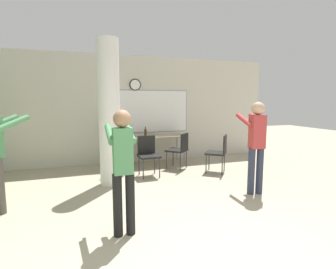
{
  "coord_description": "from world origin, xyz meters",
  "views": [
    {
      "loc": [
        -1.34,
        -1.87,
        1.65
      ],
      "look_at": [
        0.21,
        2.64,
        1.02
      ],
      "focal_mm": 28.0,
      "sensor_mm": 36.0,
      "label": 1
    }
  ],
  "objects_px": {
    "chair_table_right": "(179,148)",
    "chair_table_left": "(118,151)",
    "bottle_on_table": "(145,132)",
    "chair_mid_room": "(219,151)",
    "person_playing_front": "(123,163)",
    "person_playing_side": "(256,140)",
    "chair_table_front": "(148,153)",
    "folding_table": "(149,138)"
  },
  "relations": [
    {
      "from": "chair_table_right",
      "to": "chair_table_left",
      "type": "xyz_separation_m",
      "value": [
        -1.46,
        0.08,
        0.0
      ]
    },
    {
      "from": "bottle_on_table",
      "to": "chair_table_left",
      "type": "bearing_deg",
      "value": -142.09
    },
    {
      "from": "chair_mid_room",
      "to": "person_playing_front",
      "type": "distance_m",
      "value": 3.29
    },
    {
      "from": "chair_table_right",
      "to": "person_playing_side",
      "type": "bearing_deg",
      "value": -71.99
    },
    {
      "from": "person_playing_side",
      "to": "chair_table_right",
      "type": "bearing_deg",
      "value": 108.01
    },
    {
      "from": "chair_table_front",
      "to": "chair_table_right",
      "type": "bearing_deg",
      "value": 20.06
    },
    {
      "from": "bottle_on_table",
      "to": "person_playing_front",
      "type": "distance_m",
      "value": 3.58
    },
    {
      "from": "bottle_on_table",
      "to": "chair_mid_room",
      "type": "distance_m",
      "value": 1.93
    },
    {
      "from": "folding_table",
      "to": "bottle_on_table",
      "type": "xyz_separation_m",
      "value": [
        -0.08,
        0.05,
        0.14
      ]
    },
    {
      "from": "folding_table",
      "to": "person_playing_side",
      "type": "xyz_separation_m",
      "value": [
        1.22,
        -2.66,
        0.26
      ]
    },
    {
      "from": "folding_table",
      "to": "person_playing_front",
      "type": "distance_m",
      "value": 3.57
    },
    {
      "from": "chair_table_front",
      "to": "chair_table_left",
      "type": "xyz_separation_m",
      "value": [
        -0.61,
        0.39,
        0.0
      ]
    },
    {
      "from": "chair_table_left",
      "to": "bottle_on_table",
      "type": "bearing_deg",
      "value": 37.91
    },
    {
      "from": "chair_table_front",
      "to": "person_playing_front",
      "type": "height_order",
      "value": "person_playing_front"
    },
    {
      "from": "chair_table_left",
      "to": "person_playing_side",
      "type": "relative_size",
      "value": 0.54
    },
    {
      "from": "folding_table",
      "to": "bottle_on_table",
      "type": "relative_size",
      "value": 8.02
    },
    {
      "from": "chair_table_left",
      "to": "person_playing_front",
      "type": "relative_size",
      "value": 0.56
    },
    {
      "from": "chair_table_right",
      "to": "chair_table_front",
      "type": "distance_m",
      "value": 0.91
    },
    {
      "from": "chair_mid_room",
      "to": "chair_table_left",
      "type": "distance_m",
      "value": 2.3
    },
    {
      "from": "bottle_on_table",
      "to": "person_playing_front",
      "type": "relative_size",
      "value": 0.15
    },
    {
      "from": "chair_table_front",
      "to": "chair_table_left",
      "type": "height_order",
      "value": "same"
    },
    {
      "from": "chair_table_front",
      "to": "chair_mid_room",
      "type": "relative_size",
      "value": 1.0
    },
    {
      "from": "bottle_on_table",
      "to": "person_playing_side",
      "type": "relative_size",
      "value": 0.14
    },
    {
      "from": "bottle_on_table",
      "to": "chair_table_front",
      "type": "relative_size",
      "value": 0.27
    },
    {
      "from": "chair_table_left",
      "to": "chair_table_front",
      "type": "bearing_deg",
      "value": -32.9
    },
    {
      "from": "folding_table",
      "to": "chair_table_right",
      "type": "distance_m",
      "value": 0.9
    },
    {
      "from": "bottle_on_table",
      "to": "chair_mid_room",
      "type": "bearing_deg",
      "value": -43.37
    },
    {
      "from": "chair_table_front",
      "to": "chair_table_left",
      "type": "bearing_deg",
      "value": 147.1
    },
    {
      "from": "folding_table",
      "to": "chair_table_left",
      "type": "relative_size",
      "value": 2.14
    },
    {
      "from": "bottle_on_table",
      "to": "chair_table_left",
      "type": "relative_size",
      "value": 0.27
    },
    {
      "from": "person_playing_front",
      "to": "chair_table_right",
      "type": "bearing_deg",
      "value": 56.36
    },
    {
      "from": "chair_table_left",
      "to": "person_playing_front",
      "type": "xyz_separation_m",
      "value": [
        -0.32,
        -2.76,
        0.4
      ]
    },
    {
      "from": "folding_table",
      "to": "person_playing_side",
      "type": "bearing_deg",
      "value": -65.32
    },
    {
      "from": "chair_mid_room",
      "to": "folding_table",
      "type": "bearing_deg",
      "value": 135.89
    },
    {
      "from": "chair_mid_room",
      "to": "chair_table_right",
      "type": "bearing_deg",
      "value": 140.6
    },
    {
      "from": "chair_mid_room",
      "to": "person_playing_side",
      "type": "bearing_deg",
      "value": -93.35
    },
    {
      "from": "chair_table_left",
      "to": "person_playing_side",
      "type": "xyz_separation_m",
      "value": [
        2.11,
        -2.08,
        0.44
      ]
    },
    {
      "from": "chair_table_right",
      "to": "person_playing_front",
      "type": "xyz_separation_m",
      "value": [
        -1.79,
        -2.68,
        0.4
      ]
    },
    {
      "from": "chair_mid_room",
      "to": "chair_table_left",
      "type": "bearing_deg",
      "value": 162.77
    },
    {
      "from": "chair_table_right",
      "to": "bottle_on_table",
      "type": "bearing_deg",
      "value": 132.74
    },
    {
      "from": "bottle_on_table",
      "to": "person_playing_front",
      "type": "xyz_separation_m",
      "value": [
        -1.13,
        -3.39,
        0.07
      ]
    },
    {
      "from": "chair_table_right",
      "to": "person_playing_front",
      "type": "bearing_deg",
      "value": -123.64
    }
  ]
}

